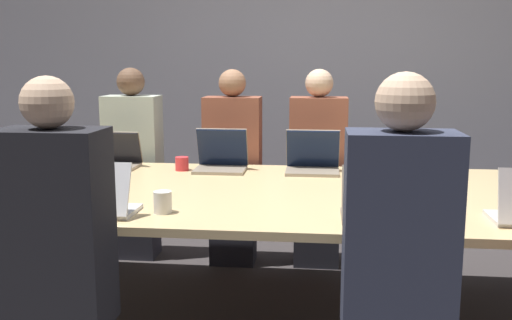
{
  "coord_description": "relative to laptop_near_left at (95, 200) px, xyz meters",
  "views": [
    {
      "loc": [
        0.15,
        -3.03,
        1.46
      ],
      "look_at": [
        -0.2,
        0.1,
        0.92
      ],
      "focal_mm": 40.0,
      "sensor_mm": 36.0,
      "label": 1
    }
  ],
  "objects": [
    {
      "name": "curtain_wall",
      "position": [
        0.86,
        2.85,
        0.56
      ],
      "size": [
        12.0,
        0.06,
        2.8
      ],
      "color": "#9999A3",
      "rests_on": "ground_plane"
    },
    {
      "name": "conference_table",
      "position": [
        0.86,
        0.6,
        -0.12
      ],
      "size": [
        3.93,
        1.54,
        0.77
      ],
      "color": "#D6B77F",
      "rests_on": "ground_plane"
    },
    {
      "name": "laptop_near_left",
      "position": [
        0.0,
        0.0,
        0.0
      ],
      "size": [
        0.36,
        0.26,
        0.25
      ],
      "rotation": [
        0.0,
        0.0,
        3.14
      ],
      "color": "silver",
      "rests_on": "conference_table"
    },
    {
      "name": "person_near_left",
      "position": [
        0.02,
        -0.45,
        -0.16
      ],
      "size": [
        0.4,
        0.24,
        1.41
      ],
      "rotation": [
        0.0,
        0.0,
        3.14
      ],
      "color": "#2D2D38",
      "rests_on": "ground_plane"
    },
    {
      "name": "cup_near_left",
      "position": [
        0.3,
        0.07,
        -0.02
      ],
      "size": [
        0.08,
        0.08,
        0.1
      ],
      "color": "white",
      "rests_on": "conference_table"
    },
    {
      "name": "bottle_near_left",
      "position": [
        -0.3,
        0.13,
        0.02
      ],
      "size": [
        0.07,
        0.07,
        0.21
      ],
      "color": "black",
      "rests_on": "conference_table"
    },
    {
      "name": "laptop_far_midleft",
      "position": [
        0.39,
        1.15,
        0.01
      ],
      "size": [
        0.33,
        0.27,
        0.27
      ],
      "color": "gray",
      "rests_on": "conference_table"
    },
    {
      "name": "person_far_midleft",
      "position": [
        0.4,
        1.55,
        -0.16
      ],
      "size": [
        0.4,
        0.24,
        1.41
      ],
      "color": "#2D2D38",
      "rests_on": "ground_plane"
    },
    {
      "name": "cup_far_midleft",
      "position": [
        0.14,
        1.11,
        -0.03
      ],
      "size": [
        0.09,
        0.09,
        0.09
      ],
      "color": "red",
      "rests_on": "conference_table"
    },
    {
      "name": "laptop_far_left",
      "position": [
        -0.33,
        1.19,
        -0.0
      ],
      "size": [
        0.31,
        0.24,
        0.24
      ],
      "color": "gray",
      "rests_on": "conference_table"
    },
    {
      "name": "person_far_left",
      "position": [
        -0.35,
        1.61,
        -0.15
      ],
      "size": [
        0.4,
        0.24,
        1.42
      ],
      "color": "#2D2D38",
      "rests_on": "ground_plane"
    },
    {
      "name": "cup_far_left",
      "position": [
        -0.56,
        1.15,
        -0.03
      ],
      "size": [
        0.09,
        0.09,
        0.08
      ],
      "color": "white",
      "rests_on": "conference_table"
    },
    {
      "name": "laptop_far_center",
      "position": [
        0.98,
        1.16,
        0.01
      ],
      "size": [
        0.34,
        0.28,
        0.27
      ],
      "color": "gray",
      "rests_on": "conference_table"
    },
    {
      "name": "person_far_center",
      "position": [
        1.01,
        1.58,
        -0.16
      ],
      "size": [
        0.4,
        0.24,
        1.41
      ],
      "color": "#2D2D38",
      "rests_on": "ground_plane"
    },
    {
      "name": "laptop_near_midright",
      "position": [
        1.3,
        0.03,
        0.0
      ],
      "size": [
        0.37,
        0.26,
        0.25
      ],
      "rotation": [
        0.0,
        0.0,
        3.14
      ],
      "color": "gray",
      "rests_on": "conference_table"
    },
    {
      "name": "person_near_midright",
      "position": [
        1.31,
        -0.39,
        -0.14
      ],
      "size": [
        0.4,
        0.24,
        1.43
      ],
      "rotation": [
        0.0,
        0.0,
        3.14
      ],
      "color": "#2D2D38",
      "rests_on": "ground_plane"
    },
    {
      "name": "cup_near_midright",
      "position": [
        1.58,
        0.08,
        -0.03
      ],
      "size": [
        0.08,
        0.08,
        0.09
      ],
      "color": "brown",
      "rests_on": "conference_table"
    },
    {
      "name": "bottle_near_midright",
      "position": [
        1.56,
        0.19,
        0.03
      ],
      "size": [
        0.06,
        0.06,
        0.23
      ],
      "color": "green",
      "rests_on": "conference_table"
    },
    {
      "name": "stapler",
      "position": [
        1.27,
        0.38,
        -0.05
      ],
      "size": [
        0.08,
        0.16,
        0.05
      ],
      "rotation": [
        0.0,
        0.0,
        0.24
      ],
      "color": "black",
      "rests_on": "conference_table"
    }
  ]
}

